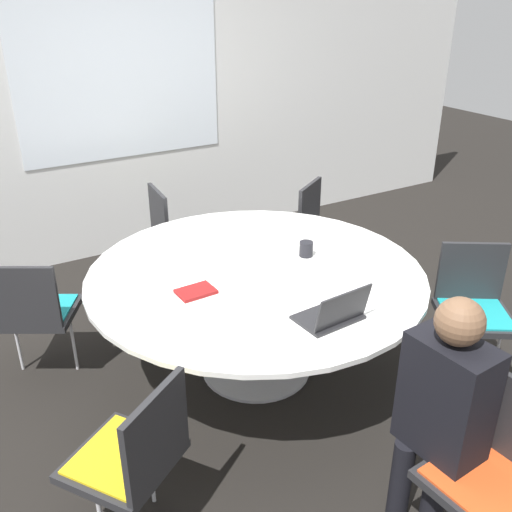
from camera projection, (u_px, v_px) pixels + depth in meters
name	position (u px, v px, depth m)	size (l,w,h in m)	color
ground_plane	(256.00, 368.00, 3.78)	(16.00, 16.00, 0.00)	black
wall_back	(122.00, 105.00, 4.98)	(8.00, 0.07, 2.70)	silver
conference_table	(256.00, 286.00, 3.51)	(2.05, 2.05, 0.73)	#B7B7BC
chair_0	(496.00, 465.00, 2.36)	(0.45, 0.47, 0.85)	#262628
chair_1	(474.00, 302.00, 3.57)	(0.60, 0.59, 0.85)	#262628
chair_2	(323.00, 226.00, 4.69)	(0.60, 0.59, 0.85)	#262628
chair_3	(175.00, 228.00, 4.64)	(0.45, 0.47, 0.85)	#262628
chair_4	(34.00, 308.00, 3.50)	(0.59, 0.59, 0.85)	#262628
chair_5	(134.00, 452.00, 2.42)	(0.60, 0.59, 0.85)	#262628
person_0	(443.00, 403.00, 2.41)	(0.28, 0.37, 1.20)	black
laptop	(334.00, 313.00, 2.92)	(0.35, 0.27, 0.21)	#232326
spiral_notebook	(196.00, 291.00, 3.21)	(0.22, 0.16, 0.02)	maroon
coffee_cup	(306.00, 249.00, 3.64)	(0.09, 0.09, 0.10)	black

